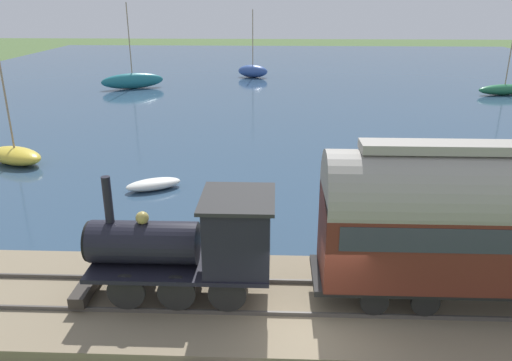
% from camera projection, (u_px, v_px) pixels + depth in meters
% --- Properties ---
extents(ground_plane, '(200.00, 200.00, 0.00)m').
position_uv_depth(ground_plane, '(314.00, 342.00, 13.15)').
color(ground_plane, '#476033').
extents(harbor_water, '(80.00, 80.00, 0.01)m').
position_uv_depth(harbor_water, '(286.00, 80.00, 54.51)').
color(harbor_water, '#2D4760').
rests_on(harbor_water, ground).
extents(rail_embankment, '(5.06, 56.00, 0.57)m').
position_uv_depth(rail_embankment, '(311.00, 306.00, 14.29)').
color(rail_embankment, '#84755B').
rests_on(rail_embankment, ground).
extents(steam_locomotive, '(2.24, 5.56, 3.52)m').
position_uv_depth(steam_locomotive, '(196.00, 241.00, 13.71)').
color(steam_locomotive, black).
rests_on(steam_locomotive, rail_embankment).
extents(sailboat_blue, '(2.64, 3.78, 7.26)m').
position_uv_depth(sailboat_blue, '(253.00, 71.00, 55.88)').
color(sailboat_blue, '#335199').
rests_on(sailboat_blue, harbor_water).
extents(sailboat_teal, '(3.74, 5.99, 8.06)m').
position_uv_depth(sailboat_teal, '(133.00, 81.00, 49.02)').
color(sailboat_teal, '#1E707A').
rests_on(sailboat_teal, harbor_water).
extents(sailboat_yellow, '(3.00, 3.86, 6.22)m').
position_uv_depth(sailboat_yellow, '(16.00, 155.00, 26.95)').
color(sailboat_yellow, gold).
rests_on(sailboat_yellow, harbor_water).
extents(sailboat_green, '(2.07, 5.16, 8.68)m').
position_uv_depth(sailboat_green, '(504.00, 89.00, 45.95)').
color(sailboat_green, '#236B42').
rests_on(sailboat_green, harbor_water).
extents(rowboat_off_pier, '(2.08, 2.77, 0.51)m').
position_uv_depth(rowboat_off_pier, '(154.00, 184.00, 23.44)').
color(rowboat_off_pier, silver).
rests_on(rowboat_off_pier, harbor_water).
extents(rowboat_near_shore, '(2.34, 2.72, 0.33)m').
position_uv_depth(rowboat_near_shore, '(233.00, 223.00, 19.64)').
color(rowboat_near_shore, beige).
rests_on(rowboat_near_shore, harbor_water).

